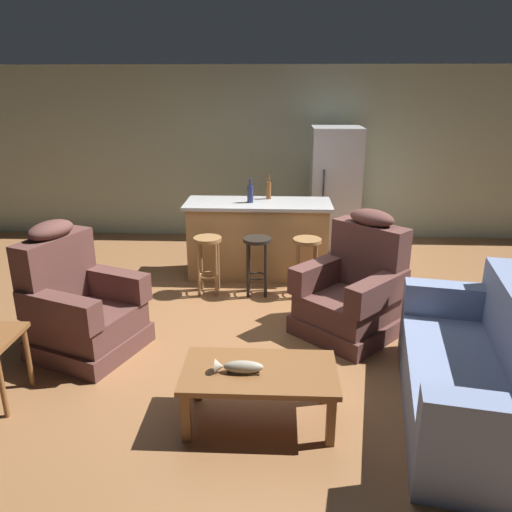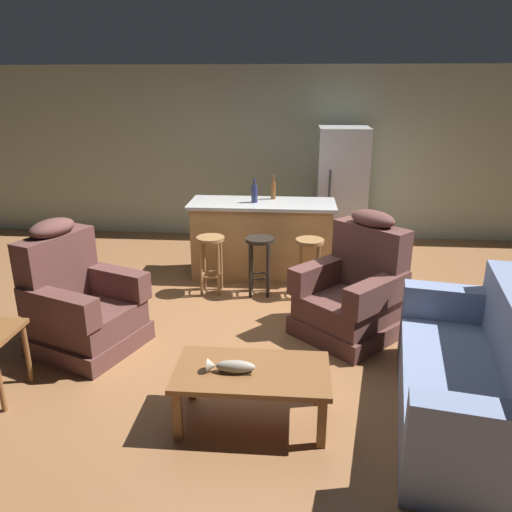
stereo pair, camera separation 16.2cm
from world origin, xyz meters
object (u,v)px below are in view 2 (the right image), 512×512
(fish_figurine, at_px, (231,367))
(refrigerator, at_px, (341,190))
(recliner_near_island, at_px, (354,293))
(bottle_short_amber, at_px, (254,193))
(couch, at_px, (473,380))
(recliner_near_lamp, at_px, (80,304))
(bar_stool_left, at_px, (211,254))
(bar_stool_middle, at_px, (260,255))
(bottle_tall_green, at_px, (273,190))
(kitchen_island, at_px, (262,239))
(coffee_table, at_px, (252,377))
(bar_stool_right, at_px, (309,257))

(fish_figurine, height_order, refrigerator, refrigerator)
(recliner_near_island, distance_m, refrigerator, 2.75)
(bottle_short_amber, bearing_deg, refrigerator, 46.48)
(couch, xyz_separation_m, recliner_near_lamp, (-3.24, 0.85, 0.08))
(bar_stool_left, distance_m, bar_stool_middle, 0.57)
(recliner_near_island, relative_size, refrigerator, 0.68)
(fish_figurine, distance_m, recliner_near_lamp, 1.83)
(couch, height_order, bottle_tall_green, bottle_tall_green)
(recliner_near_lamp, distance_m, kitchen_island, 2.51)
(fish_figurine, distance_m, kitchen_island, 2.99)
(recliner_near_lamp, height_order, bottle_short_amber, bottle_short_amber)
(bar_stool_left, distance_m, refrigerator, 2.47)
(recliner_near_island, xyz_separation_m, bottle_tall_green, (-0.87, 1.70, 0.64))
(coffee_table, height_order, recliner_near_island, recliner_near_island)
(fish_figurine, height_order, recliner_near_island, recliner_near_island)
(refrigerator, distance_m, bottle_short_amber, 1.69)
(coffee_table, height_order, bottle_short_amber, bottle_short_amber)
(coffee_table, xyz_separation_m, bar_stool_left, (-0.69, 2.32, 0.11))
(bar_stool_left, height_order, bar_stool_right, same)
(fish_figurine, distance_m, bar_stool_right, 2.43)
(bar_stool_left, xyz_separation_m, bar_stool_middle, (0.57, 0.00, 0.00))
(recliner_near_lamp, bearing_deg, couch, 7.05)
(kitchen_island, bearing_deg, recliner_near_lamp, -127.76)
(refrigerator, bearing_deg, kitchen_island, -131.48)
(recliner_near_island, relative_size, bottle_tall_green, 3.94)
(coffee_table, relative_size, bar_stool_left, 1.62)
(couch, distance_m, bar_stool_middle, 2.78)
(couch, bearing_deg, fish_figurine, 15.59)
(kitchen_island, bearing_deg, recliner_near_island, -56.57)
(fish_figurine, xyz_separation_m, recliner_near_island, (1.00, 1.48, -0.04))
(fish_figurine, bearing_deg, refrigerator, 75.68)
(couch, height_order, bar_stool_right, couch)
(bar_stool_middle, bearing_deg, bar_stool_right, 0.00)
(bar_stool_left, bearing_deg, recliner_near_lamp, -126.08)
(fish_figurine, xyz_separation_m, refrigerator, (1.07, 4.19, 0.42))
(fish_figurine, xyz_separation_m, bar_stool_right, (0.59, 2.36, 0.01))
(fish_figurine, relative_size, bottle_short_amber, 1.14)
(recliner_near_island, bearing_deg, bar_stool_right, -111.46)
(refrigerator, bearing_deg, recliner_near_island, -91.39)
(couch, xyz_separation_m, refrigerator, (-0.64, 4.03, 0.54))
(recliner_near_lamp, xyz_separation_m, bar_stool_right, (2.12, 1.35, 0.05))
(couch, relative_size, kitchen_island, 1.12)
(bar_stool_left, xyz_separation_m, bottle_tall_green, (0.68, 0.82, 0.59))
(recliner_near_lamp, relative_size, bar_stool_left, 1.76)
(fish_figurine, xyz_separation_m, recliner_near_lamp, (-1.53, 1.01, -0.04))
(coffee_table, relative_size, bar_stool_middle, 1.62)
(fish_figurine, xyz_separation_m, kitchen_island, (0.01, 2.99, 0.02))
(bar_stool_left, bearing_deg, coffee_table, -73.56)
(kitchen_island, bearing_deg, bar_stool_right, -47.32)
(kitchen_island, bearing_deg, bar_stool_middle, -88.60)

